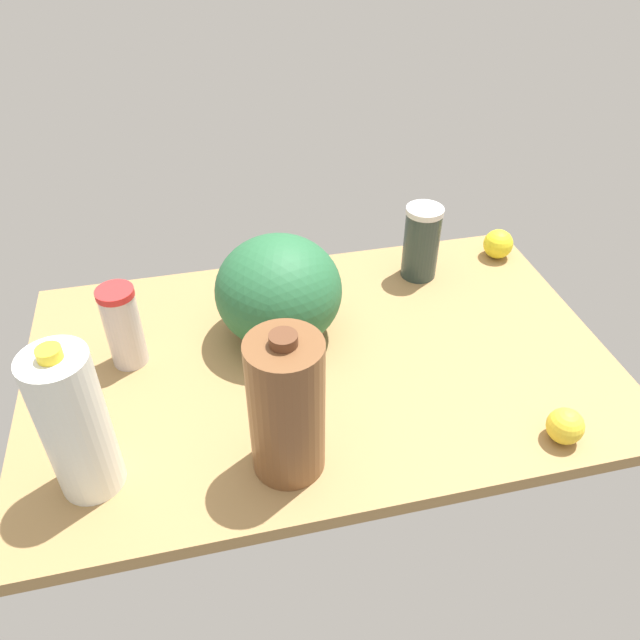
{
  "coord_description": "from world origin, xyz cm",
  "views": [
    {
      "loc": [
        21.8,
        94.34,
        90.21
      ],
      "look_at": [
        0.0,
        0.0,
        13.0
      ],
      "focal_mm": 35.0,
      "sensor_mm": 36.0,
      "label": 1
    }
  ],
  "objects_px": {
    "watermelon": "(279,291)",
    "lemon_loose": "(498,244)",
    "lemon_near_front": "(565,426)",
    "shaker_bottle": "(421,242)",
    "chocolate_milk_jug": "(287,407)",
    "tumbler_cup": "(123,326)",
    "milk_jug": "(75,424)"
  },
  "relations": [
    {
      "from": "watermelon",
      "to": "lemon_loose",
      "type": "distance_m",
      "value": 0.63
    },
    {
      "from": "lemon_near_front",
      "to": "shaker_bottle",
      "type": "bearing_deg",
      "value": -82.66
    },
    {
      "from": "chocolate_milk_jug",
      "to": "lemon_near_front",
      "type": "height_order",
      "value": "chocolate_milk_jug"
    },
    {
      "from": "tumbler_cup",
      "to": "lemon_loose",
      "type": "xyz_separation_m",
      "value": [
        -0.91,
        -0.2,
        -0.05
      ]
    },
    {
      "from": "lemon_loose",
      "to": "watermelon",
      "type": "bearing_deg",
      "value": 16.87
    },
    {
      "from": "shaker_bottle",
      "to": "lemon_near_front",
      "type": "xyz_separation_m",
      "value": [
        -0.07,
        0.56,
        -0.06
      ]
    },
    {
      "from": "lemon_near_front",
      "to": "tumbler_cup",
      "type": "bearing_deg",
      "value": -27.29
    },
    {
      "from": "lemon_near_front",
      "to": "lemon_loose",
      "type": "distance_m",
      "value": 0.61
    },
    {
      "from": "watermelon",
      "to": "chocolate_milk_jug",
      "type": "distance_m",
      "value": 0.35
    },
    {
      "from": "shaker_bottle",
      "to": "watermelon",
      "type": "relative_size",
      "value": 0.69
    },
    {
      "from": "milk_jug",
      "to": "lemon_near_front",
      "type": "xyz_separation_m",
      "value": [
        -0.82,
        0.09,
        -0.11
      ]
    },
    {
      "from": "tumbler_cup",
      "to": "lemon_near_front",
      "type": "xyz_separation_m",
      "value": [
        -0.76,
        0.39,
        -0.06
      ]
    },
    {
      "from": "watermelon",
      "to": "lemon_near_front",
      "type": "bearing_deg",
      "value": 137.27
    },
    {
      "from": "tumbler_cup",
      "to": "lemon_near_front",
      "type": "bearing_deg",
      "value": 152.71
    },
    {
      "from": "lemon_loose",
      "to": "chocolate_milk_jug",
      "type": "bearing_deg",
      "value": 39.5
    },
    {
      "from": "milk_jug",
      "to": "lemon_near_front",
      "type": "relative_size",
      "value": 4.47
    },
    {
      "from": "tumbler_cup",
      "to": "watermelon",
      "type": "relative_size",
      "value": 0.68
    },
    {
      "from": "shaker_bottle",
      "to": "lemon_near_front",
      "type": "relative_size",
      "value": 2.76
    },
    {
      "from": "milk_jug",
      "to": "watermelon",
      "type": "xyz_separation_m",
      "value": [
        -0.38,
        -0.31,
        -0.03
      ]
    },
    {
      "from": "milk_jug",
      "to": "shaker_bottle",
      "type": "bearing_deg",
      "value": -148.24
    },
    {
      "from": "milk_jug",
      "to": "chocolate_milk_jug",
      "type": "bearing_deg",
      "value": 173.87
    },
    {
      "from": "shaker_bottle",
      "to": "chocolate_milk_jug",
      "type": "height_order",
      "value": "chocolate_milk_jug"
    },
    {
      "from": "lemon_near_front",
      "to": "lemon_loose",
      "type": "height_order",
      "value": "lemon_loose"
    },
    {
      "from": "shaker_bottle",
      "to": "lemon_loose",
      "type": "height_order",
      "value": "shaker_bottle"
    },
    {
      "from": "watermelon",
      "to": "tumbler_cup",
      "type": "bearing_deg",
      "value": 2.96
    },
    {
      "from": "chocolate_milk_jug",
      "to": "lemon_loose",
      "type": "xyz_separation_m",
      "value": [
        -0.64,
        -0.53,
        -0.1
      ]
    },
    {
      "from": "milk_jug",
      "to": "tumbler_cup",
      "type": "height_order",
      "value": "milk_jug"
    },
    {
      "from": "watermelon",
      "to": "lemon_loose",
      "type": "xyz_separation_m",
      "value": [
        -0.59,
        -0.18,
        -0.08
      ]
    },
    {
      "from": "milk_jug",
      "to": "lemon_loose",
      "type": "distance_m",
      "value": 1.09
    },
    {
      "from": "watermelon",
      "to": "milk_jug",
      "type": "bearing_deg",
      "value": 39.8
    },
    {
      "from": "shaker_bottle",
      "to": "chocolate_milk_jug",
      "type": "relative_size",
      "value": 0.63
    },
    {
      "from": "watermelon",
      "to": "lemon_near_front",
      "type": "xyz_separation_m",
      "value": [
        -0.44,
        0.41,
        -0.08
      ]
    }
  ]
}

